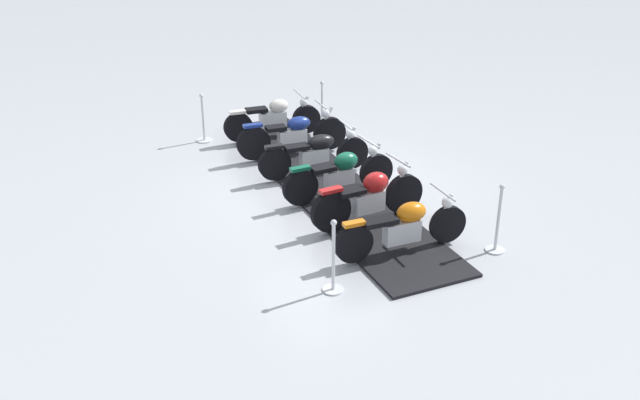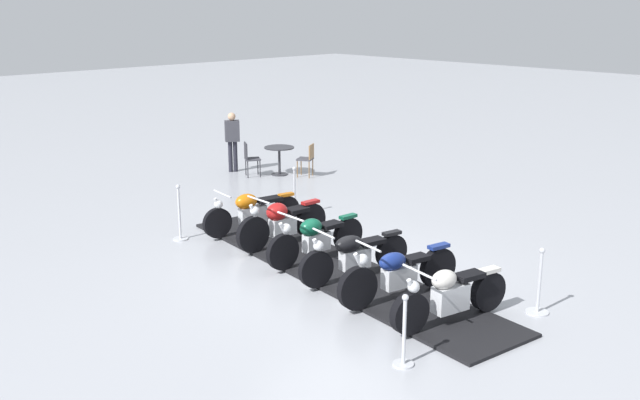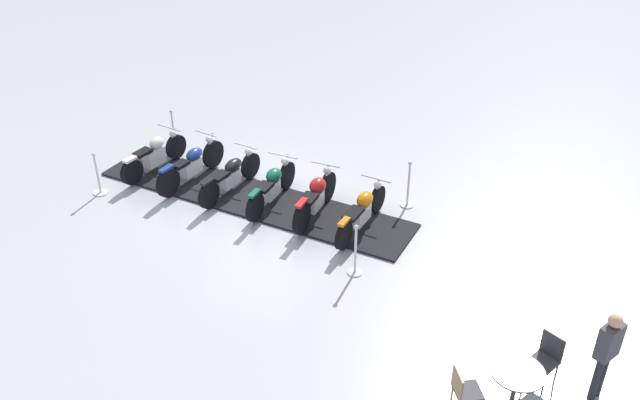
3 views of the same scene
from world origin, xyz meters
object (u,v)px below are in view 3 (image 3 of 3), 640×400
at_px(stanchion_left_front, 355,257).
at_px(cafe_chair_near_table, 464,390).
at_px(stanchion_left_rear, 99,181).
at_px(cafe_table, 516,380).
at_px(stanchion_right_rear, 174,132).
at_px(motorcycle_cream, 155,155).
at_px(stanchion_right_front, 408,191).
at_px(motorcycle_black, 231,175).
at_px(cafe_chair_across_table, 547,357).
at_px(motorcycle_forest, 272,186).
at_px(motorcycle_navy, 192,164).
at_px(motorcycle_maroon, 316,197).
at_px(bystander_person, 607,349).
at_px(motorcycle_copper, 362,210).

xyz_separation_m(stanchion_left_front, cafe_chair_near_table, (-2.81, -2.61, 0.15)).
bearing_deg(stanchion_left_front, stanchion_left_rear, 82.77).
distance_m(stanchion_left_rear, cafe_table, 10.41).
height_order(stanchion_right_rear, cafe_table, stanchion_right_rear).
bearing_deg(motorcycle_cream, stanchion_right_front, -73.04).
height_order(motorcycle_black, motorcycle_cream, motorcycle_black).
bearing_deg(cafe_table, cafe_chair_near_table, 119.59).
height_order(stanchion_left_rear, stanchion_right_front, stanchion_right_front).
bearing_deg(cafe_chair_across_table, stanchion_right_rear, -89.36).
xyz_separation_m(motorcycle_forest, stanchion_left_front, (-1.78, -2.55, -0.11)).
distance_m(cafe_table, cafe_chair_across_table, 0.82).
distance_m(stanchion_left_front, stanchion_right_rear, 7.20).
bearing_deg(motorcycle_cream, cafe_chair_near_table, -109.17).
bearing_deg(motorcycle_black, stanchion_right_rear, 66.66).
height_order(stanchion_right_rear, cafe_chair_near_table, stanchion_right_rear).
xyz_separation_m(motorcycle_forest, cafe_chair_across_table, (-3.47, -6.27, 0.05)).
height_order(motorcycle_navy, motorcycle_cream, motorcycle_navy).
bearing_deg(motorcycle_black, motorcycle_maroon, -86.91).
height_order(motorcycle_navy, stanchion_left_rear, motorcycle_navy).
relative_size(stanchion_left_rear, cafe_chair_across_table, 1.13).
bearing_deg(motorcycle_black, motorcycle_forest, -86.81).
bearing_deg(bystander_person, stanchion_right_rear, 4.68).
xyz_separation_m(motorcycle_navy, stanchion_left_front, (-2.06, -4.77, -0.10)).
distance_m(motorcycle_copper, cafe_chair_across_table, 5.15).
xyz_separation_m(motorcycle_forest, motorcycle_navy, (0.28, 2.22, -0.01)).
distance_m(cafe_chair_near_table, bystander_person, 2.26).
relative_size(stanchion_right_front, cafe_chair_across_table, 1.21).
xyz_separation_m(stanchion_left_rear, bystander_person, (-2.55, -11.10, 0.69)).
relative_size(motorcycle_navy, stanchion_right_rear, 2.30).
xyz_separation_m(cafe_chair_across_table, bystander_person, (-0.03, -0.81, 0.46)).
distance_m(motorcycle_cream, stanchion_right_front, 6.26).
bearing_deg(motorcycle_copper, motorcycle_black, 91.46).
bearing_deg(stanchion_left_front, motorcycle_cream, 69.52).
bearing_deg(motorcycle_navy, motorcycle_forest, -86.30).
xyz_separation_m(stanchion_left_rear, cafe_chair_near_table, (-3.65, -9.18, 0.22)).
bearing_deg(stanchion_left_front, motorcycle_copper, 12.33).
bearing_deg(motorcycle_maroon, motorcycle_navy, 85.87).
distance_m(stanchion_right_front, cafe_table, 6.00).
distance_m(stanchion_right_rear, cafe_table, 11.29).
relative_size(motorcycle_forest, bystander_person, 1.32).
relative_size(motorcycle_cream, cafe_chair_across_table, 2.28).
xyz_separation_m(motorcycle_forest, motorcycle_cream, (0.41, 3.33, -0.02)).
relative_size(motorcycle_cream, stanchion_right_front, 1.88).
relative_size(motorcycle_navy, cafe_chair_near_table, 2.57).
distance_m(motorcycle_maroon, stanchion_right_front, 2.15).
bearing_deg(motorcycle_copper, cafe_chair_across_table, -119.58).
height_order(motorcycle_black, cafe_table, motorcycle_black).
bearing_deg(cafe_chair_near_table, motorcycle_maroon, 102.70).
height_order(motorcycle_copper, cafe_table, motorcycle_copper).
relative_size(motorcycle_maroon, stanchion_left_front, 1.88).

